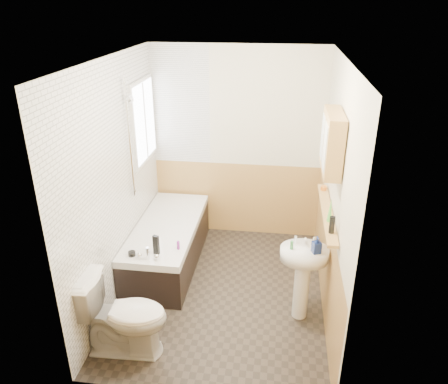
{
  "coord_description": "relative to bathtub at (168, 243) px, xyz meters",
  "views": [
    {
      "loc": [
        0.55,
        -3.93,
        3.02
      ],
      "look_at": [
        0.0,
        0.15,
        1.15
      ],
      "focal_mm": 35.0,
      "sensor_mm": 36.0,
      "label": 1
    }
  ],
  "objects": [
    {
      "name": "wall_right",
      "position": [
        1.84,
        -0.48,
        0.97
      ],
      "size": [
        0.02,
        2.8,
        2.5
      ],
      "primitive_type": "cube",
      "color": "beige",
      "rests_on": "ground"
    },
    {
      "name": "floor",
      "position": [
        0.73,
        -0.48,
        -0.28
      ],
      "size": [
        2.8,
        2.8,
        0.0
      ],
      "primitive_type": "plane",
      "color": "black",
      "rests_on": "ground"
    },
    {
      "name": "blue_gel",
      "position": [
        0.06,
        -0.65,
        0.37
      ],
      "size": [
        0.07,
        0.05,
        0.22
      ],
      "primitive_type": "cube",
      "rotation": [
        0.0,
        0.0,
        -0.31
      ],
      "color": "black",
      "rests_on": "bathtub"
    },
    {
      "name": "wainscot_right",
      "position": [
        1.82,
        -0.48,
        0.22
      ],
      "size": [
        0.01,
        2.8,
        1.0
      ],
      "primitive_type": "cube",
      "color": "tan",
      "rests_on": "wall_right"
    },
    {
      "name": "cream_jar",
      "position": [
        -0.19,
        -0.72,
        0.28
      ],
      "size": [
        0.09,
        0.09,
        0.05
      ],
      "primitive_type": "cylinder",
      "rotation": [
        0.0,
        0.0,
        -0.16
      ],
      "color": "black",
      "rests_on": "bathtub"
    },
    {
      "name": "wainscot_front",
      "position": [
        0.73,
        -1.87,
        0.22
      ],
      "size": [
        2.2,
        0.01,
        1.0
      ],
      "primitive_type": "cube",
      "color": "tan",
      "rests_on": "wall_front"
    },
    {
      "name": "clear_bottle",
      "position": [
        1.44,
        -0.79,
        0.56
      ],
      "size": [
        0.04,
        0.04,
        0.09
      ],
      "primitive_type": "cylinder",
      "rotation": [
        0.0,
        0.0,
        -0.34
      ],
      "color": "#388447",
      "rests_on": "sink"
    },
    {
      "name": "sink",
      "position": [
        1.57,
        -0.76,
        0.29
      ],
      "size": [
        0.47,
        0.38,
        0.91
      ],
      "rotation": [
        0.0,
        0.0,
        0.19
      ],
      "color": "white",
      "rests_on": "floor"
    },
    {
      "name": "orange_bottle",
      "position": [
        0.26,
        -0.53,
        0.3
      ],
      "size": [
        0.03,
        0.03,
        0.09
      ],
      "primitive_type": "cylinder",
      "rotation": [
        0.0,
        0.0,
        0.02
      ],
      "color": "purple",
      "rests_on": "bathtub"
    },
    {
      "name": "medicine_cabinet",
      "position": [
        1.74,
        -0.57,
        1.53
      ],
      "size": [
        0.15,
        0.61,
        0.55
      ],
      "color": "tan",
      "rests_on": "wall_right"
    },
    {
      "name": "window",
      "position": [
        -0.33,
        0.47,
        1.37
      ],
      "size": [
        0.03,
        0.79,
        0.99
      ],
      "color": "white",
      "rests_on": "wall_left"
    },
    {
      "name": "bathtub",
      "position": [
        0.0,
        0.0,
        0.0
      ],
      "size": [
        0.7,
        1.72,
        0.68
      ],
      "color": "black",
      "rests_on": "floor"
    },
    {
      "name": "toilet",
      "position": [
        -0.03,
        -1.46,
        0.11
      ],
      "size": [
        0.82,
        0.48,
        0.78
      ],
      "primitive_type": "imported",
      "rotation": [
        0.0,
        0.0,
        1.61
      ],
      "color": "white",
      "rests_on": "floor"
    },
    {
      "name": "pine_shelf",
      "position": [
        1.77,
        -0.53,
        0.8
      ],
      "size": [
        0.1,
        1.31,
        0.03
      ],
      "primitive_type": "cube",
      "color": "tan",
      "rests_on": "wall_right"
    },
    {
      "name": "tile_return_back",
      "position": [
        0.01,
        0.9,
        1.47
      ],
      "size": [
        0.75,
        0.01,
        1.5
      ],
      "primitive_type": "cube",
      "color": "white",
      "rests_on": "wall_back"
    },
    {
      "name": "foam_can",
      "position": [
        1.77,
        -0.96,
        0.9
      ],
      "size": [
        0.06,
        0.06,
        0.16
      ],
      "primitive_type": "cylinder",
      "rotation": [
        0.0,
        0.0,
        0.16
      ],
      "color": "black",
      "rests_on": "pine_shelf"
    },
    {
      "name": "shower_riser",
      "position": [
        -0.31,
        -0.13,
        1.44
      ],
      "size": [
        0.11,
        0.09,
        1.31
      ],
      "color": "silver",
      "rests_on": "wall_left"
    },
    {
      "name": "green_bottle",
      "position": [
        1.77,
        -0.74,
        0.94
      ],
      "size": [
        0.05,
        0.05,
        0.24
      ],
      "primitive_type": "cone",
      "rotation": [
        0.0,
        0.0,
        0.18
      ],
      "color": "#59C647",
      "rests_on": "pine_shelf"
    },
    {
      "name": "wall_left",
      "position": [
        -0.38,
        -0.48,
        0.97
      ],
      "size": [
        0.02,
        2.8,
        2.5
      ],
      "primitive_type": "cube",
      "color": "beige",
      "rests_on": "ground"
    },
    {
      "name": "wainscot_back",
      "position": [
        0.73,
        0.9,
        0.22
      ],
      "size": [
        2.2,
        0.01,
        1.0
      ],
      "primitive_type": "cube",
      "color": "tan",
      "rests_on": "wall_back"
    },
    {
      "name": "wall_back",
      "position": [
        0.73,
        0.93,
        0.97
      ],
      "size": [
        2.2,
        0.02,
        2.5
      ],
      "primitive_type": "cube",
      "color": "beige",
      "rests_on": "ground"
    },
    {
      "name": "soap_bottle",
      "position": [
        1.67,
        -0.83,
        0.56
      ],
      "size": [
        0.13,
        0.18,
        0.08
      ],
      "primitive_type": "imported",
      "rotation": [
        0.0,
        0.0,
        0.36
      ],
      "color": "navy",
      "rests_on": "sink"
    },
    {
      "name": "tile_cladding_left",
      "position": [
        -0.36,
        -0.48,
        0.97
      ],
      "size": [
        0.01,
        2.8,
        2.5
      ],
      "primitive_type": "cube",
      "color": "white",
      "rests_on": "wall_left"
    },
    {
      "name": "black_jar",
      "position": [
        1.77,
        -0.03,
        0.84
      ],
      "size": [
        0.08,
        0.08,
        0.04
      ],
      "primitive_type": "cylinder",
      "rotation": [
        0.0,
        0.0,
        0.43
      ],
      "color": "orange",
      "rests_on": "pine_shelf"
    },
    {
      "name": "ceiling",
      "position": [
        0.73,
        -0.48,
        2.22
      ],
      "size": [
        2.8,
        2.8,
        0.0
      ],
      "primitive_type": "plane",
      "rotation": [
        3.14,
        0.0,
        0.0
      ],
      "color": "white",
      "rests_on": "ground"
    },
    {
      "name": "wall_front",
      "position": [
        0.73,
        -1.89,
        0.97
      ],
      "size": [
        2.2,
        0.02,
        2.5
      ],
      "primitive_type": "cube",
      "color": "beige",
      "rests_on": "ground"
    }
  ]
}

